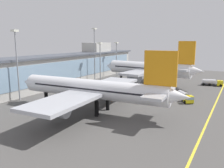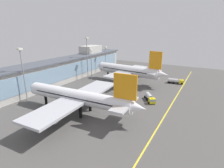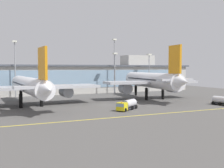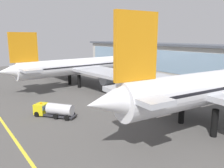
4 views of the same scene
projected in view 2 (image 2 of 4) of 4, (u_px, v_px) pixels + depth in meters
name	position (u px, v px, depth m)	size (l,w,h in m)	color
ground_plane	(122.00, 98.00, 83.74)	(184.08, 184.08, 0.00)	#514F4C
taxiway_centreline_stripe	(170.00, 107.00, 73.36)	(147.26, 0.50, 0.01)	yellow
terminal_building	(56.00, 71.00, 103.98)	(134.48, 14.00, 18.89)	beige
airliner_near_left	(78.00, 97.00, 66.96)	(46.45, 53.19, 17.65)	black
airliner_near_right	(128.00, 71.00, 105.65)	(37.83, 48.59, 19.83)	black
fuel_tanker_truck	(150.00, 98.00, 79.32)	(8.78, 7.22, 2.90)	black
baggage_tug_near	(176.00, 81.00, 104.76)	(4.19, 9.32, 2.90)	black
apron_light_mast_west	(22.00, 67.00, 76.15)	(1.80, 1.80, 23.46)	gray
apron_light_mast_centre	(91.00, 59.00, 110.40)	(1.80, 1.80, 19.22)	gray
apron_light_mast_east	(105.00, 55.00, 127.25)	(1.80, 1.80, 19.19)	gray
apron_light_mast_far_east	(87.00, 52.00, 112.66)	(1.80, 1.80, 26.04)	gray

